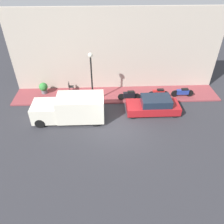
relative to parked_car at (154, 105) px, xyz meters
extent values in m
plane|color=#2D2D33|center=(-1.75, 2.73, -0.63)|extent=(60.00, 60.00, 0.00)
cube|color=brown|center=(2.59, 2.73, -0.57)|extent=(2.61, 17.70, 0.11)
cube|color=#B2A899|center=(4.05, 2.73, 2.86)|extent=(0.30, 17.70, 6.99)
cube|color=maroon|center=(0.00, 0.06, -0.17)|extent=(1.71, 4.08, 0.61)
cube|color=#192333|center=(0.00, -0.14, 0.42)|extent=(1.51, 2.24, 0.57)
cylinder|color=black|center=(-0.74, 1.67, -0.35)|extent=(0.20, 0.56, 0.56)
cylinder|color=black|center=(0.74, 1.67, -0.35)|extent=(0.20, 0.56, 0.56)
cylinder|color=black|center=(-0.74, -1.55, -0.35)|extent=(0.20, 0.56, 0.56)
cylinder|color=black|center=(0.74, -1.55, -0.35)|extent=(0.20, 0.56, 0.56)
cube|color=silver|center=(-0.66, 5.56, 0.46)|extent=(1.94, 3.39, 1.78)
cube|color=silver|center=(-0.66, 8.17, 0.19)|extent=(1.85, 1.82, 1.25)
cube|color=#192333|center=(-0.66, 8.44, 0.54)|extent=(1.65, 1.00, 0.50)
cylinder|color=black|center=(-1.50, 8.47, -0.27)|extent=(0.22, 0.72, 0.72)
cylinder|color=black|center=(0.18, 8.47, -0.27)|extent=(0.22, 0.72, 0.72)
cylinder|color=black|center=(-1.50, 4.48, -0.27)|extent=(0.22, 0.72, 0.72)
cylinder|color=black|center=(0.18, 4.48, -0.27)|extent=(0.22, 0.72, 0.72)
cube|color=black|center=(1.73, 1.73, -0.06)|extent=(0.30, 1.00, 0.44)
cube|color=black|center=(1.73, 1.59, 0.22)|extent=(0.27, 0.55, 0.12)
cylinder|color=black|center=(1.73, 2.39, -0.24)|extent=(0.10, 0.55, 0.55)
cylinder|color=black|center=(1.73, 1.06, -0.24)|extent=(0.10, 0.55, 0.55)
cube|color=#B21E1E|center=(1.80, -0.77, 0.01)|extent=(0.30, 0.98, 0.49)
cube|color=black|center=(1.80, -0.91, 0.31)|extent=(0.27, 0.53, 0.12)
cylinder|color=black|center=(1.80, -0.18, -0.19)|extent=(0.10, 0.66, 0.66)
cylinder|color=black|center=(1.80, -1.36, -0.19)|extent=(0.10, 0.66, 0.66)
cube|color=navy|center=(2.00, -2.92, -0.06)|extent=(0.30, 1.02, 0.40)
cube|color=black|center=(2.00, -3.06, 0.20)|extent=(0.27, 0.56, 0.12)
cylinder|color=black|center=(2.00, -2.26, -0.21)|extent=(0.10, 0.61, 0.61)
cylinder|color=black|center=(2.00, -3.58, -0.21)|extent=(0.10, 0.61, 0.61)
cylinder|color=black|center=(1.54, 4.76, 1.46)|extent=(0.12, 0.12, 3.97)
sphere|color=silver|center=(1.54, 4.76, 3.55)|extent=(0.35, 0.35, 0.35)
cylinder|color=slate|center=(3.08, 9.12, -0.35)|extent=(0.50, 0.50, 0.33)
sphere|color=#337F38|center=(3.08, 9.12, 0.11)|extent=(0.74, 0.74, 0.74)
cube|color=#262626|center=(3.24, 6.74, -0.03)|extent=(0.40, 0.40, 0.04)
cube|color=#262626|center=(3.24, 6.92, 0.19)|extent=(0.40, 0.04, 0.40)
cylinder|color=#262626|center=(3.07, 6.57, -0.28)|extent=(0.04, 0.04, 0.47)
cylinder|color=#262626|center=(3.42, 6.57, -0.28)|extent=(0.04, 0.04, 0.47)
cylinder|color=#262626|center=(3.07, 6.91, -0.28)|extent=(0.04, 0.04, 0.47)
cylinder|color=#262626|center=(3.42, 6.91, -0.28)|extent=(0.04, 0.04, 0.47)
camera|label=1|loc=(-13.78, 3.82, 9.68)|focal=35.00mm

